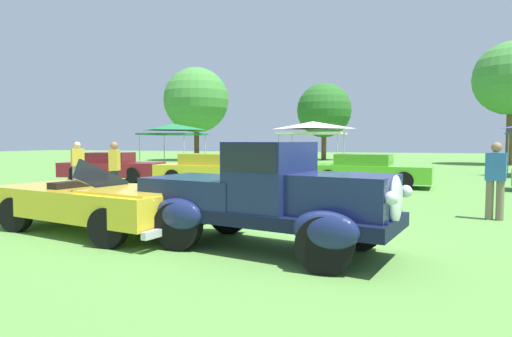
{
  "coord_description": "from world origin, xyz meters",
  "views": [
    {
      "loc": [
        1.61,
        -6.88,
        1.72
      ],
      "look_at": [
        -0.99,
        1.33,
        1.17
      ],
      "focal_mm": 30.63,
      "sensor_mm": 36.0,
      "label": 1
    }
  ],
  "objects_px": {
    "show_car_lime": "(367,170)",
    "spectator_between_cars": "(78,164)",
    "canopy_tent_center_field": "(313,127)",
    "spectator_near_truck": "(496,178)",
    "spectator_by_row": "(115,169)",
    "feature_pickup_truck": "(267,195)",
    "neighbor_convertible": "(98,201)",
    "show_car_yellow": "(211,170)",
    "canopy_tent_left_field": "(173,129)",
    "show_car_burgundy": "(111,167)"
  },
  "relations": [
    {
      "from": "spectator_near_truck",
      "to": "show_car_yellow",
      "type": "bearing_deg",
      "value": 150.78
    },
    {
      "from": "feature_pickup_truck",
      "to": "show_car_lime",
      "type": "relative_size",
      "value": 0.93
    },
    {
      "from": "canopy_tent_center_field",
      "to": "show_car_yellow",
      "type": "bearing_deg",
      "value": -111.88
    },
    {
      "from": "show_car_lime",
      "to": "spectator_by_row",
      "type": "relative_size",
      "value": 2.77
    },
    {
      "from": "show_car_lime",
      "to": "spectator_near_truck",
      "type": "relative_size",
      "value": 2.77
    },
    {
      "from": "canopy_tent_left_field",
      "to": "canopy_tent_center_field",
      "type": "xyz_separation_m",
      "value": [
        8.11,
        -0.27,
        0.0
      ]
    },
    {
      "from": "feature_pickup_truck",
      "to": "spectator_between_cars",
      "type": "height_order",
      "value": "feature_pickup_truck"
    },
    {
      "from": "neighbor_convertible",
      "to": "canopy_tent_left_field",
      "type": "relative_size",
      "value": 1.45
    },
    {
      "from": "spectator_near_truck",
      "to": "canopy_tent_center_field",
      "type": "distance_m",
      "value": 13.25
    },
    {
      "from": "show_car_lime",
      "to": "spectator_near_truck",
      "type": "height_order",
      "value": "spectator_near_truck"
    },
    {
      "from": "neighbor_convertible",
      "to": "spectator_near_truck",
      "type": "height_order",
      "value": "spectator_near_truck"
    },
    {
      "from": "show_car_yellow",
      "to": "canopy_tent_center_field",
      "type": "bearing_deg",
      "value": 68.12
    },
    {
      "from": "show_car_burgundy",
      "to": "show_car_yellow",
      "type": "relative_size",
      "value": 1.02
    },
    {
      "from": "neighbor_convertible",
      "to": "spectator_by_row",
      "type": "distance_m",
      "value": 4.61
    },
    {
      "from": "show_car_yellow",
      "to": "canopy_tent_center_field",
      "type": "xyz_separation_m",
      "value": [
        2.71,
        6.75,
        1.82
      ]
    },
    {
      "from": "canopy_tent_left_field",
      "to": "canopy_tent_center_field",
      "type": "distance_m",
      "value": 8.12
    },
    {
      "from": "show_car_burgundy",
      "to": "spectator_between_cars",
      "type": "relative_size",
      "value": 2.61
    },
    {
      "from": "show_car_lime",
      "to": "spectator_between_cars",
      "type": "height_order",
      "value": "spectator_between_cars"
    },
    {
      "from": "spectator_by_row",
      "to": "canopy_tent_center_field",
      "type": "xyz_separation_m",
      "value": [
        3.74,
        11.41,
        1.51
      ]
    },
    {
      "from": "spectator_by_row",
      "to": "canopy_tent_left_field",
      "type": "height_order",
      "value": "canopy_tent_left_field"
    },
    {
      "from": "show_car_lime",
      "to": "canopy_tent_center_field",
      "type": "bearing_deg",
      "value": 120.1
    },
    {
      "from": "neighbor_convertible",
      "to": "canopy_tent_center_field",
      "type": "xyz_separation_m",
      "value": [
        1.32,
        15.32,
        1.85
      ]
    },
    {
      "from": "show_car_lime",
      "to": "spectator_between_cars",
      "type": "distance_m",
      "value": 10.46
    },
    {
      "from": "feature_pickup_truck",
      "to": "show_car_lime",
      "type": "xyz_separation_m",
      "value": [
        0.94,
        10.42,
        -0.26
      ]
    },
    {
      "from": "spectator_between_cars",
      "to": "spectator_by_row",
      "type": "height_order",
      "value": "same"
    },
    {
      "from": "show_car_burgundy",
      "to": "spectator_near_truck",
      "type": "height_order",
      "value": "spectator_near_truck"
    },
    {
      "from": "show_car_burgundy",
      "to": "canopy_tent_center_field",
      "type": "height_order",
      "value": "canopy_tent_center_field"
    },
    {
      "from": "spectator_between_cars",
      "to": "canopy_tent_center_field",
      "type": "xyz_separation_m",
      "value": [
        6.37,
        9.8,
        1.51
      ]
    },
    {
      "from": "spectator_between_cars",
      "to": "spectator_by_row",
      "type": "relative_size",
      "value": 1.0
    },
    {
      "from": "spectator_by_row",
      "to": "show_car_yellow",
      "type": "bearing_deg",
      "value": 77.56
    },
    {
      "from": "spectator_by_row",
      "to": "feature_pickup_truck",
      "type": "bearing_deg",
      "value": -36.04
    },
    {
      "from": "show_car_burgundy",
      "to": "spectator_by_row",
      "type": "bearing_deg",
      "value": -53.23
    },
    {
      "from": "feature_pickup_truck",
      "to": "spectator_between_cars",
      "type": "relative_size",
      "value": 2.58
    },
    {
      "from": "show_car_yellow",
      "to": "spectator_by_row",
      "type": "distance_m",
      "value": 4.78
    },
    {
      "from": "spectator_by_row",
      "to": "show_car_burgundy",
      "type": "bearing_deg",
      "value": 126.77
    },
    {
      "from": "feature_pickup_truck",
      "to": "neighbor_convertible",
      "type": "bearing_deg",
      "value": 174.52
    },
    {
      "from": "show_car_yellow",
      "to": "neighbor_convertible",
      "type": "bearing_deg",
      "value": -80.81
    },
    {
      "from": "spectator_by_row",
      "to": "canopy_tent_center_field",
      "type": "relative_size",
      "value": 0.53
    },
    {
      "from": "show_car_yellow",
      "to": "show_car_lime",
      "type": "height_order",
      "value": "same"
    },
    {
      "from": "show_car_yellow",
      "to": "spectator_near_truck",
      "type": "relative_size",
      "value": 2.57
    },
    {
      "from": "spectator_near_truck",
      "to": "spectator_by_row",
      "type": "xyz_separation_m",
      "value": [
        -9.82,
        0.26,
        0.0
      ]
    },
    {
      "from": "spectator_near_truck",
      "to": "spectator_between_cars",
      "type": "distance_m",
      "value": 12.59
    },
    {
      "from": "canopy_tent_center_field",
      "to": "show_car_burgundy",
      "type": "bearing_deg",
      "value": -140.2
    },
    {
      "from": "feature_pickup_truck",
      "to": "show_car_yellow",
      "type": "xyz_separation_m",
      "value": [
        -4.8,
        8.9,
        -0.26
      ]
    },
    {
      "from": "spectator_near_truck",
      "to": "spectator_between_cars",
      "type": "xyz_separation_m",
      "value": [
        -12.45,
        1.87,
        0.0
      ]
    },
    {
      "from": "neighbor_convertible",
      "to": "show_car_lime",
      "type": "bearing_deg",
      "value": 66.64
    },
    {
      "from": "show_car_yellow",
      "to": "canopy_tent_left_field",
      "type": "distance_m",
      "value": 9.04
    },
    {
      "from": "canopy_tent_left_field",
      "to": "spectator_by_row",
      "type": "bearing_deg",
      "value": -69.45
    },
    {
      "from": "canopy_tent_left_field",
      "to": "canopy_tent_center_field",
      "type": "bearing_deg",
      "value": -1.9
    },
    {
      "from": "show_car_lime",
      "to": "spectator_near_truck",
      "type": "xyz_separation_m",
      "value": [
        3.05,
        -6.44,
        0.31
      ]
    }
  ]
}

